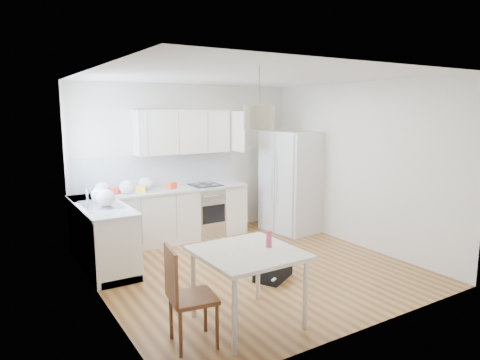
{
  "coord_description": "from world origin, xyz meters",
  "views": [
    {
      "loc": [
        -3.23,
        -4.94,
        2.25
      ],
      "look_at": [
        0.06,
        0.4,
        1.22
      ],
      "focal_mm": 32.0,
      "sensor_mm": 36.0,
      "label": 1
    }
  ],
  "objects_px": {
    "refrigerator": "(292,182)",
    "gym_bag": "(273,269)",
    "dining_chair": "(193,296)",
    "dining_table": "(248,259)"
  },
  "relations": [
    {
      "from": "dining_table",
      "to": "gym_bag",
      "type": "xyz_separation_m",
      "value": [
        0.95,
        0.85,
        -0.59
      ]
    },
    {
      "from": "dining_table",
      "to": "dining_chair",
      "type": "distance_m",
      "value": 0.71
    },
    {
      "from": "dining_chair",
      "to": "refrigerator",
      "type": "bearing_deg",
      "value": 47.4
    },
    {
      "from": "refrigerator",
      "to": "gym_bag",
      "type": "bearing_deg",
      "value": -140.73
    },
    {
      "from": "gym_bag",
      "to": "dining_table",
      "type": "bearing_deg",
      "value": -167.52
    },
    {
      "from": "refrigerator",
      "to": "dining_table",
      "type": "distance_m",
      "value": 3.69
    },
    {
      "from": "dining_table",
      "to": "refrigerator",
      "type": "bearing_deg",
      "value": 43.51
    },
    {
      "from": "dining_chair",
      "to": "dining_table",
      "type": "bearing_deg",
      "value": 15.0
    },
    {
      "from": "dining_chair",
      "to": "gym_bag",
      "type": "distance_m",
      "value": 1.9
    },
    {
      "from": "refrigerator",
      "to": "dining_chair",
      "type": "xyz_separation_m",
      "value": [
        -3.31,
        -2.64,
        -0.44
      ]
    }
  ]
}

